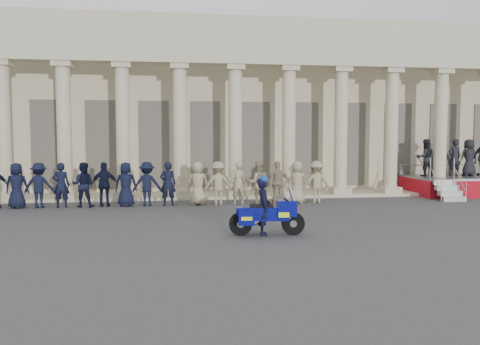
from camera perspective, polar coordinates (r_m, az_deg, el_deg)
name	(u,v)px	position (r m, az deg, el deg)	size (l,w,h in m)	color
ground	(224,232)	(14.42, -1.91, -7.21)	(90.00, 90.00, 0.00)	#3B3B3D
building	(201,111)	(28.90, -4.79, 7.45)	(40.00, 12.50, 9.00)	#BBAE8C
officer_rank	(99,185)	(20.36, -16.76, -1.42)	(19.77, 0.71, 1.86)	black
reviewing_stand	(453,164)	(26.20, 24.52, 0.95)	(4.61, 4.33, 2.83)	gray
motorcycle	(268,214)	(13.82, 3.38, -5.10)	(2.24, 0.93, 1.44)	black
rider	(263,205)	(13.77, 2.87, -4.02)	(0.46, 0.65, 1.78)	black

